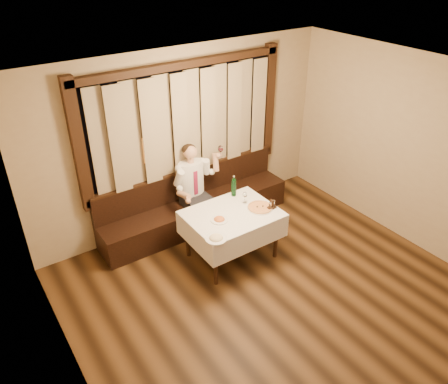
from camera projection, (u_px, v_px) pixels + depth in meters
room at (268, 189)px, 5.19m from camera, size 5.01×6.01×2.81m
banquette at (195, 207)px, 7.04m from camera, size 3.20×0.61×0.94m
dining_table at (232, 219)px, 6.14m from camera, size 1.27×0.97×0.76m
pizza at (260, 207)px, 6.18m from camera, size 0.37×0.37×0.04m
pasta_red at (219, 218)px, 5.92m from camera, size 0.24×0.24×0.08m
pasta_cream at (216, 237)px, 5.55m from camera, size 0.29×0.29×0.10m
green_bottle at (234, 187)px, 6.43m from camera, size 0.07×0.07×0.33m
table_wine_glass at (245, 195)px, 6.24m from camera, size 0.07×0.07×0.18m
cruet_caddy at (272, 206)px, 6.16m from camera, size 0.14×0.09×0.14m
seated_man at (194, 183)px, 6.69m from camera, size 0.79×0.59×1.43m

